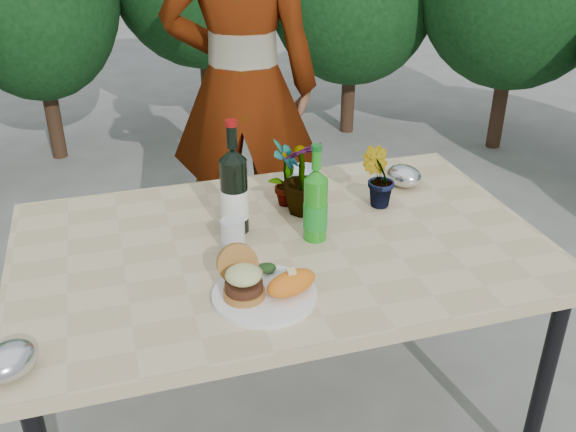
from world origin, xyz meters
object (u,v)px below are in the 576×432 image
object	(u,v)px
wine_bottle	(234,192)
person	(242,87)
dinner_plate	(265,295)
patio_table	(281,258)

from	to	relation	value
wine_bottle	person	world-z (taller)	person
dinner_plate	person	distance (m)	1.33
dinner_plate	patio_table	bearing A→B (deg)	65.73
wine_bottle	patio_table	bearing A→B (deg)	-27.98
patio_table	wine_bottle	distance (m)	0.25
patio_table	wine_bottle	world-z (taller)	wine_bottle
dinner_plate	person	bearing A→B (deg)	79.33
patio_table	person	bearing A→B (deg)	83.18
dinner_plate	wine_bottle	xyz separation A→B (m)	(0.01, 0.38, 0.13)
patio_table	person	size ratio (longest dim) A/B	0.86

